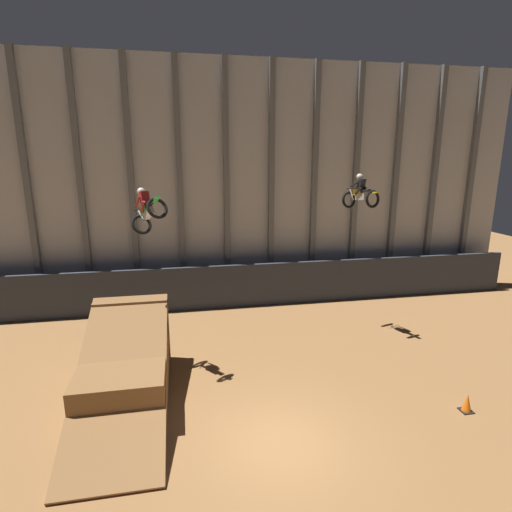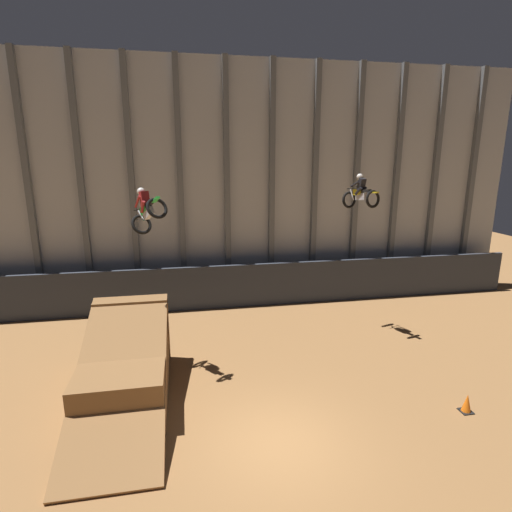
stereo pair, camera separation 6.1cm
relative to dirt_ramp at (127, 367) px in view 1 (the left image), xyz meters
name	(u,v)px [view 1 (the left image)]	position (x,y,z in m)	size (l,w,h in m)	color
ground_plane	(280,444)	(4.29, -3.37, -0.89)	(60.00, 60.00, 0.00)	olive
arena_back_wall	(226,185)	(4.29, 8.34, 5.27)	(32.00, 0.40, 12.33)	#ADB2B7
lower_barrier	(231,286)	(4.29, 7.07, 0.23)	(31.36, 0.20, 2.25)	#2D333D
dirt_ramp	(127,367)	(0.00, 0.00, 0.00)	(2.61, 6.56, 2.69)	brown
rider_bike_left_air	(147,210)	(0.83, 1.47, 4.91)	(1.48, 1.81, 1.67)	black
rider_bike_right_air	(360,194)	(9.36, 3.38, 5.17)	(1.19, 1.79, 1.52)	black
traffic_cone_near_ramp	(467,403)	(10.22, -3.03, -0.61)	(0.36, 0.36, 0.58)	black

